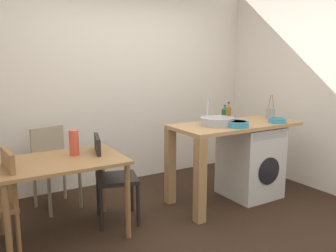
{
  "coord_description": "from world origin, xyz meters",
  "views": [
    {
      "loc": [
        -1.68,
        -2.51,
        1.57
      ],
      "look_at": [
        0.08,
        0.45,
        0.96
      ],
      "focal_mm": 36.05,
      "sensor_mm": 36.0,
      "label": 1
    }
  ],
  "objects_px": {
    "chair_spare_by_wall": "(53,162)",
    "dining_table": "(62,170)",
    "washing_machine": "(250,161)",
    "bottle_squat_brown": "(225,113)",
    "bottle_tall_green": "(228,113)",
    "chair_opposite": "(109,174)",
    "colander": "(277,120)",
    "utensil_crock": "(271,113)",
    "vase": "(74,143)",
    "mixing_bowl": "(238,124)"
  },
  "relations": [
    {
      "from": "chair_spare_by_wall",
      "to": "colander",
      "type": "height_order",
      "value": "colander"
    },
    {
      "from": "dining_table",
      "to": "chair_spare_by_wall",
      "type": "xyz_separation_m",
      "value": [
        0.08,
        0.77,
        -0.14
      ]
    },
    {
      "from": "vase",
      "to": "washing_machine",
      "type": "bearing_deg",
      "value": -6.12
    },
    {
      "from": "mixing_bowl",
      "to": "colander",
      "type": "xyz_separation_m",
      "value": [
        0.59,
        -0.02,
        -0.01
      ]
    },
    {
      "from": "chair_spare_by_wall",
      "to": "bottle_squat_brown",
      "type": "xyz_separation_m",
      "value": [
        1.93,
        -0.63,
        0.49
      ]
    },
    {
      "from": "bottle_tall_green",
      "to": "mixing_bowl",
      "type": "relative_size",
      "value": 1.01
    },
    {
      "from": "washing_machine",
      "to": "utensil_crock",
      "type": "xyz_separation_m",
      "value": [
        0.37,
        0.05,
        0.56
      ]
    },
    {
      "from": "bottle_tall_green",
      "to": "colander",
      "type": "relative_size",
      "value": 1.21
    },
    {
      "from": "dining_table",
      "to": "chair_opposite",
      "type": "xyz_separation_m",
      "value": [
        0.48,
        0.07,
        -0.14
      ]
    },
    {
      "from": "mixing_bowl",
      "to": "vase",
      "type": "height_order",
      "value": "mixing_bowl"
    },
    {
      "from": "chair_opposite",
      "to": "washing_machine",
      "type": "height_order",
      "value": "chair_opposite"
    },
    {
      "from": "utensil_crock",
      "to": "colander",
      "type": "bearing_deg",
      "value": -123.7
    },
    {
      "from": "washing_machine",
      "to": "utensil_crock",
      "type": "bearing_deg",
      "value": 8.1
    },
    {
      "from": "chair_spare_by_wall",
      "to": "mixing_bowl",
      "type": "bearing_deg",
      "value": 133.59
    },
    {
      "from": "chair_spare_by_wall",
      "to": "dining_table",
      "type": "bearing_deg",
      "value": 69.79
    },
    {
      "from": "utensil_crock",
      "to": "vase",
      "type": "bearing_deg",
      "value": 176.02
    },
    {
      "from": "bottle_tall_green",
      "to": "dining_table",
      "type": "bearing_deg",
      "value": 178.89
    },
    {
      "from": "mixing_bowl",
      "to": "utensil_crock",
      "type": "distance_m",
      "value": 0.81
    },
    {
      "from": "chair_opposite",
      "to": "colander",
      "type": "distance_m",
      "value": 2.02
    },
    {
      "from": "chair_spare_by_wall",
      "to": "utensil_crock",
      "type": "distance_m",
      "value": 2.68
    },
    {
      "from": "chair_opposite",
      "to": "colander",
      "type": "height_order",
      "value": "colander"
    },
    {
      "from": "chair_spare_by_wall",
      "to": "utensil_crock",
      "type": "relative_size",
      "value": 3.0
    },
    {
      "from": "utensil_crock",
      "to": "vase",
      "type": "distance_m",
      "value": 2.44
    },
    {
      "from": "bottle_squat_brown",
      "to": "utensil_crock",
      "type": "bearing_deg",
      "value": -20.01
    },
    {
      "from": "bottle_tall_green",
      "to": "colander",
      "type": "xyz_separation_m",
      "value": [
        0.48,
        -0.3,
        -0.08
      ]
    },
    {
      "from": "chair_opposite",
      "to": "mixing_bowl",
      "type": "bearing_deg",
      "value": 88.6
    },
    {
      "from": "washing_machine",
      "to": "bottle_squat_brown",
      "type": "bearing_deg",
      "value": 127.83
    },
    {
      "from": "utensil_crock",
      "to": "washing_machine",
      "type": "bearing_deg",
      "value": -171.9
    },
    {
      "from": "mixing_bowl",
      "to": "bottle_tall_green",
      "type": "bearing_deg",
      "value": 68.75
    },
    {
      "from": "dining_table",
      "to": "vase",
      "type": "height_order",
      "value": "vase"
    },
    {
      "from": "dining_table",
      "to": "utensil_crock",
      "type": "relative_size",
      "value": 3.67
    },
    {
      "from": "utensil_crock",
      "to": "bottle_tall_green",
      "type": "bearing_deg",
      "value": 177.21
    },
    {
      "from": "chair_spare_by_wall",
      "to": "bottle_tall_green",
      "type": "relative_size",
      "value": 3.71
    },
    {
      "from": "chair_spare_by_wall",
      "to": "utensil_crock",
      "type": "xyz_separation_m",
      "value": [
        2.5,
        -0.84,
        0.48
      ]
    },
    {
      "from": "bottle_squat_brown",
      "to": "utensil_crock",
      "type": "height_order",
      "value": "utensil_crock"
    },
    {
      "from": "mixing_bowl",
      "to": "colander",
      "type": "height_order",
      "value": "mixing_bowl"
    },
    {
      "from": "chair_spare_by_wall",
      "to": "bottle_squat_brown",
      "type": "distance_m",
      "value": 2.09
    },
    {
      "from": "bottle_tall_green",
      "to": "chair_spare_by_wall",
      "type": "bearing_deg",
      "value": 156.26
    },
    {
      "from": "colander",
      "to": "vase",
      "type": "bearing_deg",
      "value": 168.97
    },
    {
      "from": "utensil_crock",
      "to": "vase",
      "type": "xyz_separation_m",
      "value": [
        -2.43,
        0.17,
        -0.13
      ]
    },
    {
      "from": "dining_table",
      "to": "washing_machine",
      "type": "relative_size",
      "value": 1.28
    },
    {
      "from": "dining_table",
      "to": "bottle_tall_green",
      "type": "xyz_separation_m",
      "value": [
        1.92,
        -0.04,
        0.39
      ]
    },
    {
      "from": "washing_machine",
      "to": "utensil_crock",
      "type": "distance_m",
      "value": 0.67
    },
    {
      "from": "utensil_crock",
      "to": "bottle_squat_brown",
      "type": "bearing_deg",
      "value": 159.99
    },
    {
      "from": "dining_table",
      "to": "bottle_squat_brown",
      "type": "relative_size",
      "value": 6.01
    },
    {
      "from": "bottle_tall_green",
      "to": "mixing_bowl",
      "type": "xyz_separation_m",
      "value": [
        -0.11,
        -0.28,
        -0.07
      ]
    },
    {
      "from": "bottle_tall_green",
      "to": "utensil_crock",
      "type": "bearing_deg",
      "value": -2.79
    },
    {
      "from": "colander",
      "to": "vase",
      "type": "height_order",
      "value": "vase"
    },
    {
      "from": "chair_opposite",
      "to": "colander",
      "type": "relative_size",
      "value": 4.5
    },
    {
      "from": "vase",
      "to": "bottle_squat_brown",
      "type": "bearing_deg",
      "value": 1.17
    }
  ]
}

